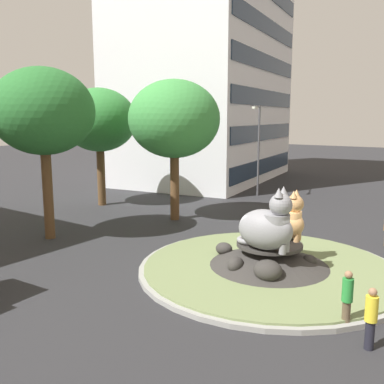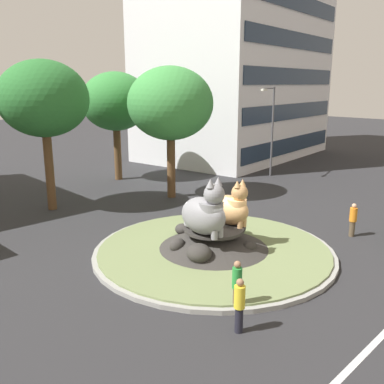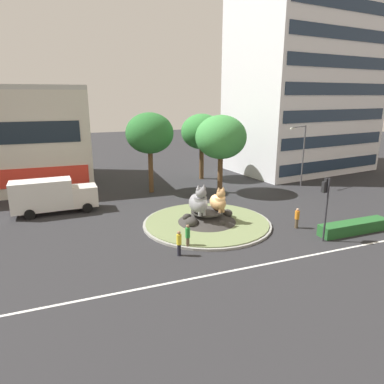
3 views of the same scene
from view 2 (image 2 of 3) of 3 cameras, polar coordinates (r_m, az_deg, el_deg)
ground_plane at (r=19.39m, az=2.90°, el=-8.13°), size 160.00×160.00×0.00m
roundabout_island at (r=19.23m, az=2.88°, el=-7.01°), size 10.70×10.70×1.20m
cat_statue_grey at (r=17.87m, az=1.81°, el=-2.87°), size 1.61×2.54×2.52m
cat_statue_calico at (r=19.21m, az=5.34°, el=-2.13°), size 1.31×2.15×2.13m
office_tower at (r=45.46m, az=6.22°, el=21.08°), size 20.59×14.65×25.62m
broadleaf_tree_behind_island at (r=26.25m, az=-19.21°, el=11.60°), size 5.14×5.14×8.73m
second_tree_near_tower at (r=27.76m, az=-2.90°, el=11.66°), size 5.49×5.49×8.48m
third_tree_left at (r=33.65m, az=-10.18°, el=11.75°), size 5.19×5.19×8.27m
streetlight_arm at (r=34.93m, az=10.55°, el=8.86°), size 2.62×0.87×7.13m
pedestrian_green_shirt at (r=14.50m, az=6.02°, el=-12.15°), size 0.33×0.33×1.78m
pedestrian_orange_shirt at (r=22.55m, az=20.69°, el=-3.41°), size 0.36×0.36×1.69m
pedestrian_yellow_shirt at (r=13.37m, az=6.35°, el=-14.63°), size 0.34×0.34×1.77m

